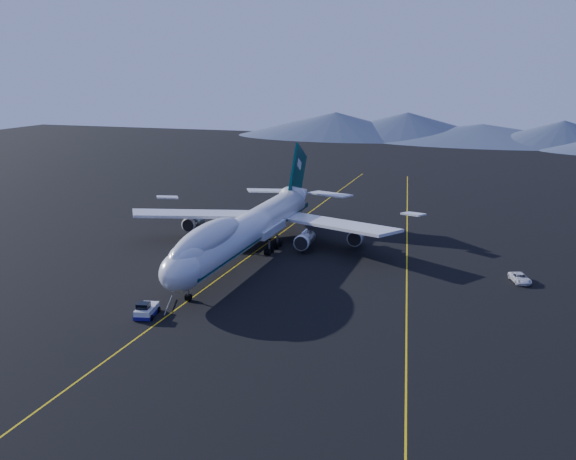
% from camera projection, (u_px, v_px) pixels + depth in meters
% --- Properties ---
extents(ground, '(500.00, 500.00, 0.00)m').
position_uv_depth(ground, '(249.00, 256.00, 128.19)').
color(ground, black).
rests_on(ground, ground).
extents(taxiway_line_main, '(0.25, 220.00, 0.01)m').
position_uv_depth(taxiway_line_main, '(249.00, 256.00, 128.18)').
color(taxiway_line_main, '#D9B90C').
rests_on(taxiway_line_main, ground).
extents(taxiway_line_side, '(28.08, 198.09, 0.01)m').
position_uv_depth(taxiway_line_side, '(407.00, 256.00, 128.25)').
color(taxiway_line_side, '#D9B90C').
rests_on(taxiway_line_side, ground).
extents(boeing_747, '(59.62, 72.43, 19.37)m').
position_uv_depth(boeing_747, '(249.00, 228.00, 126.80)').
color(boeing_747, silver).
rests_on(boeing_747, ground).
extents(pushback_tug, '(3.76, 5.57, 2.24)m').
position_uv_depth(pushback_tug, '(147.00, 311.00, 97.24)').
color(pushback_tug, silver).
rests_on(pushback_tug, ground).
extents(service_van, '(4.38, 6.19, 1.57)m').
position_uv_depth(service_van, '(520.00, 278.00, 112.46)').
color(service_van, white).
rests_on(service_van, ground).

